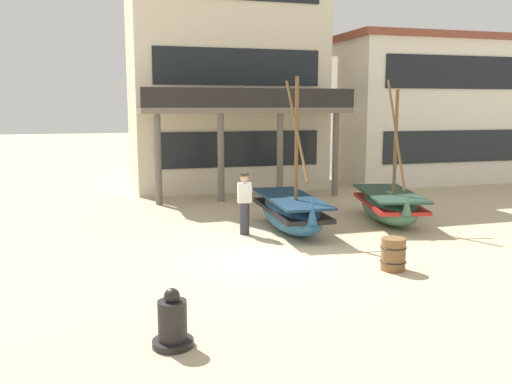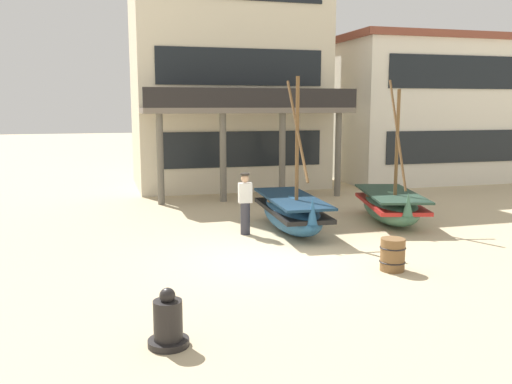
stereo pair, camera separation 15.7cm
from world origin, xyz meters
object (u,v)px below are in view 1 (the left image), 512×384
(fishing_boat_near_left, at_px, (389,205))
(harbor_building_main, at_px, (224,71))
(fisherman_by_hull, at_px, (245,204))
(capstan_winch, at_px, (173,324))
(wooden_barrel, at_px, (393,254))
(fishing_boat_centre_large, at_px, (291,212))
(harbor_building_annex, at_px, (427,109))

(fishing_boat_near_left, xyz_separation_m, harbor_building_main, (-2.95, 9.19, 4.43))
(fisherman_by_hull, distance_m, harbor_building_main, 10.55)
(fishing_boat_near_left, distance_m, capstan_winch, 10.18)
(fishing_boat_near_left, bearing_deg, wooden_barrel, -118.77)
(fishing_boat_centre_large, relative_size, capstan_winch, 4.80)
(capstan_winch, bearing_deg, wooden_barrel, 25.90)
(fisherman_by_hull, distance_m, harbor_building_annex, 15.20)
(fishing_boat_near_left, distance_m, fisherman_by_hull, 4.65)
(harbor_building_annex, bearing_deg, harbor_building_main, 178.75)
(fisherman_by_hull, height_order, harbor_building_annex, harbor_building_annex)
(fisherman_by_hull, bearing_deg, harbor_building_annex, 38.58)
(wooden_barrel, bearing_deg, capstan_winch, -154.10)
(harbor_building_main, bearing_deg, fishing_boat_centre_large, -91.94)
(capstan_winch, bearing_deg, harbor_building_annex, 47.41)
(fishing_boat_centre_large, relative_size, fisherman_by_hull, 2.52)
(fishing_boat_centre_large, height_order, wooden_barrel, fishing_boat_centre_large)
(wooden_barrel, distance_m, harbor_building_main, 14.40)
(capstan_winch, distance_m, harbor_building_main, 17.34)
(wooden_barrel, distance_m, harbor_building_annex, 16.73)
(fishing_boat_near_left, bearing_deg, fisherman_by_hull, -175.33)
(harbor_building_main, height_order, harbor_building_annex, harbor_building_main)
(fishing_boat_centre_large, xyz_separation_m, capstan_winch, (-4.21, -6.57, -0.20))
(fishing_boat_centre_large, bearing_deg, wooden_barrel, -78.59)
(fishing_boat_near_left, bearing_deg, capstan_winch, -137.35)
(fishing_boat_centre_large, bearing_deg, fisherman_by_hull, -177.84)
(fishing_boat_near_left, bearing_deg, harbor_building_main, 107.78)
(fishing_boat_near_left, distance_m, harbor_building_annex, 11.78)
(fisherman_by_hull, xyz_separation_m, harbor_building_main, (1.67, 9.57, 4.11))
(capstan_winch, relative_size, harbor_building_main, 0.09)
(capstan_winch, bearing_deg, fisherman_by_hull, 66.28)
(fishing_boat_centre_large, bearing_deg, harbor_building_main, 88.06)
(fisherman_by_hull, height_order, capstan_winch, fisherman_by_hull)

